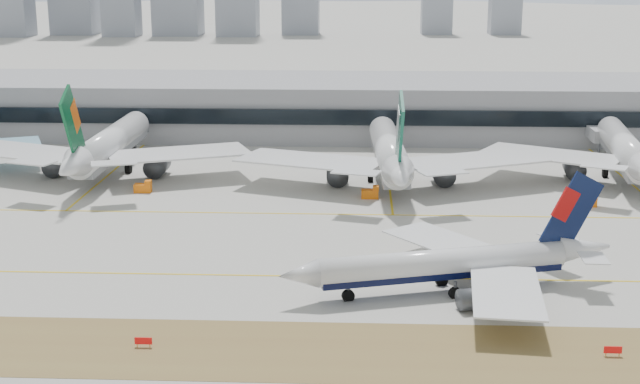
{
  "coord_description": "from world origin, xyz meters",
  "views": [
    {
      "loc": [
        15.2,
        -134.29,
        47.07
      ],
      "look_at": [
        8.22,
        18.0,
        7.5
      ],
      "focal_mm": 50.0,
      "sensor_mm": 36.0,
      "label": 1
    }
  ],
  "objects_px": {
    "widebody_eva": "(108,146)",
    "widebody_china_air": "(626,152)",
    "taxiing_airliner": "(454,264)",
    "widebody_cathay": "(390,154)",
    "terminal": "(307,106)"
  },
  "relations": [
    {
      "from": "taxiing_airliner",
      "to": "widebody_china_air",
      "type": "xyz_separation_m",
      "value": [
        44.99,
        71.9,
        2.02
      ]
    },
    {
      "from": "widebody_china_air",
      "to": "terminal",
      "type": "bearing_deg",
      "value": 61.44
    },
    {
      "from": "widebody_eva",
      "to": "widebody_china_air",
      "type": "relative_size",
      "value": 1.04
    },
    {
      "from": "taxiing_airliner",
      "to": "widebody_cathay",
      "type": "distance_m",
      "value": 66.4
    },
    {
      "from": "widebody_eva",
      "to": "widebody_china_air",
      "type": "bearing_deg",
      "value": -89.73
    },
    {
      "from": "widebody_eva",
      "to": "widebody_china_air",
      "type": "distance_m",
      "value": 116.11
    },
    {
      "from": "taxiing_airliner",
      "to": "widebody_eva",
      "type": "relative_size",
      "value": 0.75
    },
    {
      "from": "widebody_china_air",
      "to": "taxiing_airliner",
      "type": "bearing_deg",
      "value": 155.04
    },
    {
      "from": "widebody_china_air",
      "to": "terminal",
      "type": "relative_size",
      "value": 0.23
    },
    {
      "from": "widebody_cathay",
      "to": "taxiing_airliner",
      "type": "bearing_deg",
      "value": -175.9
    },
    {
      "from": "widebody_eva",
      "to": "widebody_china_air",
      "type": "height_order",
      "value": "widebody_eva"
    },
    {
      "from": "taxiing_airliner",
      "to": "terminal",
      "type": "distance_m",
      "value": 128.5
    },
    {
      "from": "widebody_cathay",
      "to": "terminal",
      "type": "bearing_deg",
      "value": 17.82
    },
    {
      "from": "taxiing_airliner",
      "to": "widebody_eva",
      "type": "height_order",
      "value": "widebody_eva"
    },
    {
      "from": "terminal",
      "to": "taxiing_airliner",
      "type": "bearing_deg",
      "value": -76.86
    }
  ]
}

